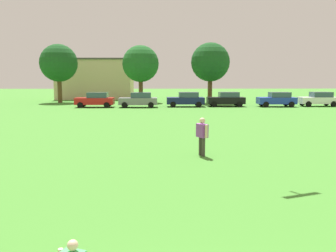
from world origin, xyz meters
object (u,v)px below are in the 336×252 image
(parked_car_black_3, at_px, (226,99))
(parked_car_blue_4, at_px, (277,99))
(parked_car_navy_2, at_px, (186,99))
(tree_far_left, at_px, (59,63))
(adult_bystander, at_px, (202,133))
(parked_car_red_0, at_px, (96,100))
(tree_center, at_px, (141,64))
(tree_far_right, at_px, (210,62))
(parked_car_gray_1, at_px, (139,100))
(parked_car_white_5, at_px, (319,99))

(parked_car_black_3, relative_size, parked_car_blue_4, 1.00)
(parked_car_navy_2, distance_m, tree_far_left, 18.73)
(adult_bystander, distance_m, parked_car_blue_4, 28.44)
(parked_car_red_0, distance_m, parked_car_black_3, 15.09)
(tree_center, height_order, tree_far_right, tree_far_right)
(parked_car_gray_1, relative_size, parked_car_black_3, 1.00)
(parked_car_gray_1, bearing_deg, tree_far_left, -36.70)
(adult_bystander, distance_m, parked_car_gray_1, 25.60)
(parked_car_black_3, bearing_deg, tree_far_right, -78.97)
(parked_car_red_0, bearing_deg, tree_far_left, -52.34)
(parked_car_blue_4, bearing_deg, tree_far_left, -15.96)
(parked_car_red_0, height_order, parked_car_black_3, same)
(parked_car_white_5, xyz_separation_m, tree_center, (-21.23, 7.45, 4.33))
(parked_car_gray_1, xyz_separation_m, tree_far_right, (9.03, 6.77, 4.48))
(parked_car_navy_2, relative_size, tree_center, 0.56)
(parked_car_gray_1, relative_size, parked_car_navy_2, 1.00)
(parked_car_white_5, bearing_deg, parked_car_navy_2, 0.88)
(parked_car_gray_1, bearing_deg, parked_car_black_3, -174.22)
(parked_car_gray_1, distance_m, tree_center, 9.50)
(parked_car_gray_1, height_order, tree_far_right, tree_far_right)
(parked_car_red_0, distance_m, parked_car_gray_1, 4.93)
(parked_car_navy_2, bearing_deg, tree_far_left, -24.49)
(parked_car_blue_4, bearing_deg, parked_car_gray_1, 2.00)
(adult_bystander, distance_m, tree_center, 34.26)
(parked_car_gray_1, bearing_deg, parked_car_navy_2, -171.97)
(parked_car_black_3, bearing_deg, parked_car_gray_1, 5.78)
(tree_center, bearing_deg, tree_far_left, -179.22)
(tree_far_left, relative_size, tree_center, 1.02)
(parked_car_navy_2, bearing_deg, parked_car_gray_1, 8.03)
(parked_car_black_3, height_order, tree_far_right, tree_far_right)
(parked_car_red_0, bearing_deg, parked_car_blue_4, -179.14)
(tree_center, xyz_separation_m, tree_far_right, (9.22, -1.68, 0.15))
(parked_car_gray_1, distance_m, tree_far_right, 12.14)
(parked_car_red_0, relative_size, parked_car_black_3, 1.00)
(parked_car_navy_2, relative_size, parked_car_black_3, 1.00)
(parked_car_blue_4, xyz_separation_m, tree_far_left, (-27.11, 7.75, 4.41))
(parked_car_navy_2, xyz_separation_m, parked_car_white_5, (15.61, 0.24, 0.00))
(tree_far_left, bearing_deg, parked_car_white_5, -12.79)
(parked_car_gray_1, bearing_deg, parked_car_white_5, -177.27)
(adult_bystander, xyz_separation_m, parked_car_black_3, (6.07, 26.30, -0.11))
(adult_bystander, xyz_separation_m, tree_center, (-4.27, 33.73, 4.23))
(tree_far_left, bearing_deg, parked_car_black_3, -18.88)
(parked_car_blue_4, bearing_deg, parked_car_red_0, 0.86)
(adult_bystander, relative_size, parked_car_blue_4, 0.38)
(adult_bystander, relative_size, tree_center, 0.21)
(adult_bystander, relative_size, tree_far_right, 0.21)
(tree_far_right, bearing_deg, parked_car_navy_2, -120.99)
(parked_car_blue_4, bearing_deg, parked_car_navy_2, -1.13)
(parked_car_black_3, height_order, tree_center, tree_center)
(parked_car_gray_1, xyz_separation_m, tree_center, (-0.20, 8.46, 4.33))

